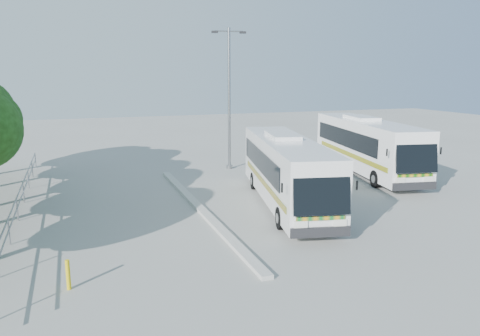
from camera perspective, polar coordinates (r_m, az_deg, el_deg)
name	(u,v)px	position (r m, az deg, el deg)	size (l,w,h in m)	color
ground	(262,217)	(20.59, 2.73, -5.94)	(100.00, 100.00, 0.00)	#979792
kerb_divider	(200,208)	(21.68, -4.96, -4.86)	(0.40, 16.00, 0.15)	#B2B2AD
railing	(19,198)	(22.91, -25.34, -3.34)	(0.06, 22.00, 1.00)	gray
coach_main	(286,169)	(22.17, 5.67, -0.17)	(4.56, 11.41, 3.11)	silver
coach_adjacent	(367,144)	(30.18, 15.19, 2.78)	(4.44, 12.06, 3.28)	white
lamppost	(229,93)	(30.17, -1.33, 9.16)	(2.19, 0.47, 8.93)	gray
bollard	(68,275)	(14.71, -20.22, -12.11)	(0.13, 0.13, 0.90)	gold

